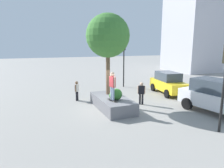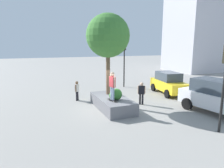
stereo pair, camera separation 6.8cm
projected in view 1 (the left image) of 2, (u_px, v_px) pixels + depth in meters
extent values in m
plane|color=gray|center=(112.00, 109.00, 13.27)|extent=(120.00, 120.00, 0.00)
cube|color=slate|center=(112.00, 103.00, 13.29)|extent=(4.09, 1.84, 0.78)
cylinder|color=brown|center=(108.00, 71.00, 13.79)|extent=(0.28, 0.28, 3.22)
sphere|color=#3D7A33|center=(108.00, 36.00, 13.33)|extent=(2.95, 2.95, 2.95)
sphere|color=#3D7A33|center=(113.00, 96.00, 12.73)|extent=(0.47, 0.47, 0.47)
sphere|color=#2D6628|center=(116.00, 94.00, 12.50)|extent=(0.73, 0.73, 0.73)
cube|color=black|center=(112.00, 100.00, 12.32)|extent=(0.83, 0.41, 0.02)
sphere|color=beige|center=(116.00, 101.00, 12.18)|extent=(0.06, 0.06, 0.06)
sphere|color=beige|center=(114.00, 102.00, 12.08)|extent=(0.06, 0.06, 0.06)
sphere|color=beige|center=(111.00, 99.00, 12.58)|extent=(0.06, 0.06, 0.06)
sphere|color=beige|center=(109.00, 100.00, 12.48)|extent=(0.06, 0.06, 0.06)
cylinder|color=#8C9EB7|center=(112.00, 93.00, 12.32)|extent=(0.15, 0.15, 0.82)
cylinder|color=#8C9EB7|center=(113.00, 94.00, 12.16)|extent=(0.15, 0.15, 0.82)
cube|color=#B23338|center=(112.00, 82.00, 12.10)|extent=(0.49, 0.26, 0.64)
cylinder|color=#D8AD8C|center=(110.00, 81.00, 12.30)|extent=(0.10, 0.10, 0.61)
cylinder|color=#D8AD8C|center=(115.00, 82.00, 11.89)|extent=(0.10, 0.10, 0.61)
sphere|color=#D8AD8C|center=(112.00, 74.00, 12.01)|extent=(0.27, 0.27, 0.27)
cube|color=gold|center=(169.00, 85.00, 17.34)|extent=(4.26, 2.29, 0.81)
cube|color=#38424C|center=(168.00, 76.00, 17.39)|extent=(2.47, 1.82, 0.73)
cylinder|color=black|center=(186.00, 93.00, 16.38)|extent=(0.71, 0.30, 0.69)
cylinder|color=black|center=(167.00, 94.00, 15.99)|extent=(0.71, 0.30, 0.69)
cylinder|color=black|center=(170.00, 86.00, 18.85)|extent=(0.71, 0.30, 0.69)
cylinder|color=black|center=(153.00, 87.00, 18.46)|extent=(0.71, 0.30, 0.69)
cube|color=white|center=(217.00, 100.00, 12.28)|extent=(4.77, 2.55, 0.91)
cube|color=#38424C|center=(215.00, 86.00, 12.31)|extent=(2.76, 2.03, 0.82)
cylinder|color=black|center=(205.00, 100.00, 14.07)|extent=(0.80, 0.34, 0.77)
cylinder|color=black|center=(187.00, 104.00, 13.12)|extent=(0.80, 0.34, 0.77)
cylinder|color=black|center=(223.00, 99.00, 9.44)|extent=(0.12, 0.12, 3.35)
cylinder|color=black|center=(124.00, 69.00, 20.02)|extent=(0.12, 0.12, 3.71)
cube|color=black|center=(124.00, 46.00, 19.59)|extent=(0.37, 0.37, 0.85)
sphere|color=red|center=(125.00, 43.00, 19.67)|extent=(0.14, 0.14, 0.14)
sphere|color=gold|center=(125.00, 46.00, 19.72)|extent=(0.14, 0.14, 0.14)
sphere|color=green|center=(125.00, 49.00, 19.78)|extent=(0.14, 0.14, 0.14)
cylinder|color=black|center=(140.00, 99.00, 14.26)|extent=(0.14, 0.14, 0.76)
cylinder|color=black|center=(142.00, 99.00, 14.22)|extent=(0.14, 0.14, 0.76)
cube|color=black|center=(141.00, 90.00, 14.11)|extent=(0.40, 0.46, 0.60)
cylinder|color=#D8AD8C|center=(138.00, 90.00, 14.16)|extent=(0.09, 0.09, 0.57)
cylinder|color=#D8AD8C|center=(145.00, 90.00, 14.06)|extent=(0.09, 0.09, 0.57)
sphere|color=#D8AD8C|center=(142.00, 84.00, 14.03)|extent=(0.25, 0.25, 0.25)
cylinder|color=black|center=(77.00, 96.00, 15.14)|extent=(0.13, 0.13, 0.72)
cylinder|color=black|center=(78.00, 96.00, 15.30)|extent=(0.13, 0.13, 0.72)
cube|color=silver|center=(77.00, 88.00, 15.10)|extent=(0.43, 0.38, 0.56)
cylinder|color=brown|center=(76.00, 88.00, 14.90)|extent=(0.09, 0.09, 0.53)
cylinder|color=brown|center=(78.00, 87.00, 15.30)|extent=(0.09, 0.09, 0.53)
sphere|color=brown|center=(77.00, 83.00, 15.02)|extent=(0.23, 0.23, 0.23)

